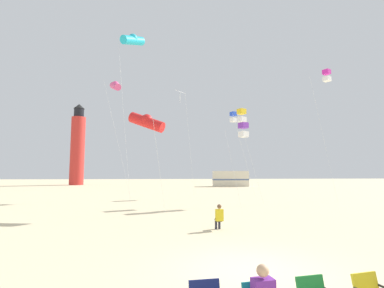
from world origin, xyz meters
The scene contains 12 objects.
ground centered at (0.00, 0.00, 0.00)m, with size 200.00×200.00×0.00m, color beige.
kite_flyer_standing centered at (0.07, 5.34, 0.61)m, with size 0.35×0.52×1.16m.
kite_box_violet centered at (3.61, 13.90, 5.88)m, with size 1.75×1.94×6.46m.
kite_tube_scarlet centered at (-3.63, 10.66, 5.85)m, with size 2.56×2.07×6.55m.
kite_box_gold centered at (4.06, 16.04, 7.45)m, with size 2.28×1.94×8.04m.
kite_box_magenta centered at (13.10, 17.99, 11.94)m, with size 1.91×1.96×12.54m.
kite_box_blue centered at (5.08, 23.37, 8.78)m, with size 2.75×2.56×9.37m.
kite_diamond_white centered at (-0.92, 22.34, 10.75)m, with size 2.19×2.19×11.48m.
kite_tube_cyan centered at (-5.16, 14.76, 13.27)m, with size 2.11×2.48×13.97m.
kite_tube_rainbow centered at (-7.73, 21.58, 11.49)m, with size 2.73×3.21×12.20m.
lighthouse_distant centered at (-20.83, 52.50, 7.84)m, with size 2.80×2.80×16.80m.
rv_van_cream centered at (9.22, 43.96, 1.39)m, with size 6.61×2.86×2.80m.
Camera 1 is at (-2.26, -7.60, 2.61)m, focal length 26.56 mm.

